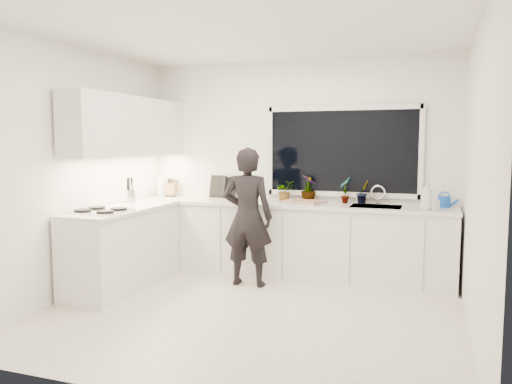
% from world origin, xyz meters
% --- Properties ---
extents(floor, '(4.00, 3.50, 0.02)m').
position_xyz_m(floor, '(0.00, 0.00, -0.01)').
color(floor, beige).
rests_on(floor, ground).
extents(wall_back, '(4.00, 0.02, 2.70)m').
position_xyz_m(wall_back, '(0.00, 1.76, 1.35)').
color(wall_back, white).
rests_on(wall_back, ground).
extents(wall_left, '(0.02, 3.50, 2.70)m').
position_xyz_m(wall_left, '(-2.01, 0.00, 1.35)').
color(wall_left, white).
rests_on(wall_left, ground).
extents(wall_right, '(0.02, 3.50, 2.70)m').
position_xyz_m(wall_right, '(2.01, 0.00, 1.35)').
color(wall_right, white).
rests_on(wall_right, ground).
extents(ceiling, '(4.00, 3.50, 0.02)m').
position_xyz_m(ceiling, '(0.00, 0.00, 2.71)').
color(ceiling, white).
rests_on(ceiling, wall_back).
extents(window, '(1.80, 0.02, 1.00)m').
position_xyz_m(window, '(0.60, 1.73, 1.55)').
color(window, black).
rests_on(window, wall_back).
extents(base_cabinets_back, '(3.92, 0.58, 0.88)m').
position_xyz_m(base_cabinets_back, '(0.00, 1.45, 0.44)').
color(base_cabinets_back, white).
rests_on(base_cabinets_back, floor).
extents(base_cabinets_left, '(0.58, 1.60, 0.88)m').
position_xyz_m(base_cabinets_left, '(-1.67, 0.35, 0.44)').
color(base_cabinets_left, white).
rests_on(base_cabinets_left, floor).
extents(countertop_back, '(3.94, 0.62, 0.04)m').
position_xyz_m(countertop_back, '(0.00, 1.44, 0.90)').
color(countertop_back, silver).
rests_on(countertop_back, base_cabinets_back).
extents(countertop_left, '(0.62, 1.60, 0.04)m').
position_xyz_m(countertop_left, '(-1.67, 0.35, 0.90)').
color(countertop_left, silver).
rests_on(countertop_left, base_cabinets_left).
extents(upper_cabinets, '(0.34, 2.10, 0.70)m').
position_xyz_m(upper_cabinets, '(-1.79, 0.70, 1.85)').
color(upper_cabinets, white).
rests_on(upper_cabinets, wall_left).
extents(sink, '(0.58, 0.42, 0.14)m').
position_xyz_m(sink, '(1.05, 1.45, 0.87)').
color(sink, silver).
rests_on(sink, countertop_back).
extents(faucet, '(0.03, 0.03, 0.22)m').
position_xyz_m(faucet, '(1.05, 1.65, 1.03)').
color(faucet, silver).
rests_on(faucet, countertop_back).
extents(stovetop, '(0.56, 0.48, 0.03)m').
position_xyz_m(stovetop, '(-1.69, -0.00, 0.94)').
color(stovetop, black).
rests_on(stovetop, countertop_left).
extents(person, '(0.60, 0.41, 1.61)m').
position_xyz_m(person, '(-0.34, 0.90, 0.80)').
color(person, black).
rests_on(person, floor).
extents(pizza_tray, '(0.56, 0.47, 0.03)m').
position_xyz_m(pizza_tray, '(0.19, 1.42, 0.94)').
color(pizza_tray, silver).
rests_on(pizza_tray, countertop_back).
extents(pizza, '(0.51, 0.42, 0.01)m').
position_xyz_m(pizza, '(0.19, 1.42, 0.95)').
color(pizza, red).
rests_on(pizza, pizza_tray).
extents(watering_can, '(0.18, 0.18, 0.13)m').
position_xyz_m(watering_can, '(1.80, 1.61, 0.98)').
color(watering_can, blue).
rests_on(watering_can, countertop_back).
extents(paper_towel_roll, '(0.13, 0.13, 0.26)m').
position_xyz_m(paper_towel_roll, '(-1.85, 1.55, 1.05)').
color(paper_towel_roll, silver).
rests_on(paper_towel_roll, countertop_back).
extents(knife_block, '(0.14, 0.12, 0.22)m').
position_xyz_m(knife_block, '(-1.70, 1.59, 1.03)').
color(knife_block, olive).
rests_on(knife_block, countertop_back).
extents(utensil_crock, '(0.16, 0.16, 0.16)m').
position_xyz_m(utensil_crock, '(-1.85, 0.80, 1.00)').
color(utensil_crock, silver).
rests_on(utensil_crock, countertop_left).
extents(picture_frame_large, '(0.22, 0.05, 0.28)m').
position_xyz_m(picture_frame_large, '(-0.92, 1.69, 1.06)').
color(picture_frame_large, black).
rests_on(picture_frame_large, countertop_back).
extents(picture_frame_small, '(0.25, 0.08, 0.30)m').
position_xyz_m(picture_frame_small, '(-1.06, 1.69, 1.07)').
color(picture_frame_small, black).
rests_on(picture_frame_small, countertop_back).
extents(herb_plants, '(1.23, 0.30, 0.33)m').
position_xyz_m(herb_plants, '(0.29, 1.61, 1.07)').
color(herb_plants, '#26662D').
rests_on(herb_plants, countertop_back).
extents(soap_bottles, '(0.23, 0.17, 0.32)m').
position_xyz_m(soap_bottles, '(1.62, 1.30, 1.07)').
color(soap_bottles, '#D8BF66').
rests_on(soap_bottles, countertop_back).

